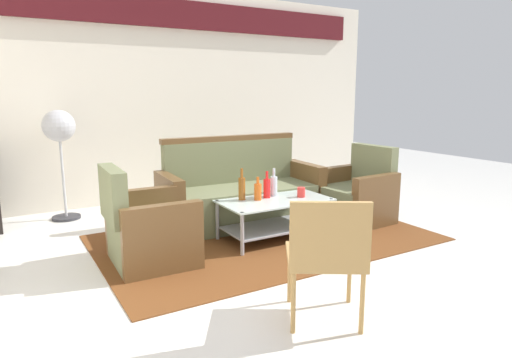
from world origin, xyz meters
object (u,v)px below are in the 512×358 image
at_px(bottle_clear, 274,185).
at_px(wicker_chair, 327,251).
at_px(couch, 241,196).
at_px(bottle_red, 267,188).
at_px(bottle_brown, 242,188).
at_px(bottle_orange, 258,191).
at_px(coffee_table, 274,213).
at_px(pedestal_fan, 59,132).
at_px(armchair_right, 356,197).
at_px(cup, 301,192).
at_px(armchair_left, 148,231).

relative_size(bottle_clear, wicker_chair, 0.34).
relative_size(couch, bottle_clear, 6.33).
distance_m(bottle_clear, bottle_red, 0.11).
height_order(bottle_brown, bottle_orange, bottle_brown).
xyz_separation_m(coffee_table, pedestal_fan, (-1.71, 1.85, 0.74)).
xyz_separation_m(couch, armchair_right, (1.17, -0.60, -0.03)).
bearing_deg(bottle_orange, bottle_clear, 17.70).
xyz_separation_m(bottle_red, cup, (0.32, -0.15, -0.05)).
bearing_deg(bottle_brown, bottle_clear, -2.18).
bearing_deg(wicker_chair, bottle_clear, 99.16).
relative_size(coffee_table, bottle_clear, 3.81).
relative_size(armchair_right, pedestal_fan, 0.67).
distance_m(armchair_left, cup, 1.59).
height_order(coffee_table, pedestal_fan, pedestal_fan).
relative_size(bottle_red, bottle_orange, 1.17).
bearing_deg(couch, bottle_brown, 65.27).
distance_m(bottle_red, pedestal_fan, 2.48).
distance_m(bottle_red, bottle_brown, 0.27).
bearing_deg(bottle_clear, pedestal_fan, 136.36).
height_order(armchair_right, cup, armchair_right).
height_order(armchair_right, coffee_table, armchair_right).
height_order(bottle_clear, bottle_red, bottle_clear).
bearing_deg(bottle_red, couch, 89.89).
bearing_deg(coffee_table, cup, -8.72).
xyz_separation_m(bottle_red, wicker_chair, (-0.61, -1.69, -0.02)).
relative_size(bottle_red, pedestal_fan, 0.21).
height_order(armchair_left, pedestal_fan, pedestal_fan).
height_order(bottle_red, bottle_brown, bottle_brown).
distance_m(bottle_clear, pedestal_fan, 2.53).
relative_size(armchair_right, bottle_orange, 3.65).
relative_size(coffee_table, bottle_orange, 4.72).
distance_m(armchair_left, bottle_clear, 1.39).
xyz_separation_m(couch, armchair_left, (-1.26, -0.65, -0.03)).
bearing_deg(bottle_brown, cup, -19.07).
bearing_deg(pedestal_fan, bottle_clear, -43.64).
distance_m(coffee_table, wicker_chair, 1.72).
bearing_deg(bottle_brown, pedestal_fan, 130.08).
xyz_separation_m(armchair_right, bottle_clear, (-1.07, 0.07, 0.23)).
bearing_deg(bottle_orange, cup, -13.99).
bearing_deg(coffee_table, wicker_chair, -111.65).
xyz_separation_m(bottle_brown, bottle_orange, (0.13, -0.09, -0.03)).
bearing_deg(couch, coffee_table, 94.19).
distance_m(bottle_clear, wicker_chair, 1.86).
distance_m(armchair_left, bottle_orange, 1.15).
bearing_deg(wicker_chair, bottle_orange, 105.47).
bearing_deg(armchair_right, bottle_orange, 86.07).
relative_size(armchair_left, armchair_right, 1.00).
xyz_separation_m(couch, bottle_clear, (0.10, -0.53, 0.20)).
relative_size(armchair_left, bottle_brown, 2.68).
distance_m(pedestal_fan, wicker_chair, 3.64).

